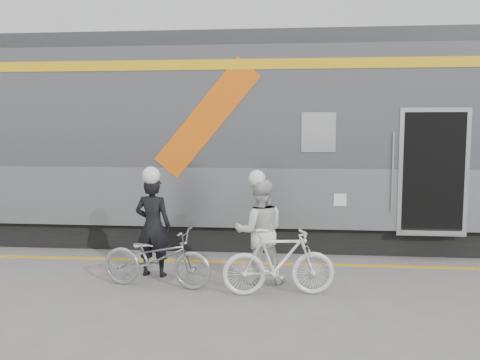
# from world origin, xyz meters

# --- Properties ---
(ground) EXTENTS (90.00, 90.00, 0.00)m
(ground) POSITION_xyz_m (0.00, 0.00, 0.00)
(ground) COLOR slate
(ground) RESTS_ON ground
(train) EXTENTS (24.00, 3.17, 4.10)m
(train) POSITION_xyz_m (1.52, 4.19, 2.05)
(train) COLOR black
(train) RESTS_ON ground
(safety_strip) EXTENTS (24.00, 0.12, 0.01)m
(safety_strip) POSITION_xyz_m (0.00, 2.15, 0.00)
(safety_strip) COLOR #EAB014
(safety_strip) RESTS_ON ground
(man) EXTENTS (0.62, 0.45, 1.59)m
(man) POSITION_xyz_m (-0.92, 1.25, 0.79)
(man) COLOR black
(man) RESTS_ON ground
(bicycle_left) EXTENTS (1.72, 0.78, 0.87)m
(bicycle_left) POSITION_xyz_m (-0.72, 0.70, 0.44)
(bicycle_left) COLOR #979A9E
(bicycle_left) RESTS_ON ground
(woman) EXTENTS (0.84, 0.70, 1.57)m
(woman) POSITION_xyz_m (0.77, 1.05, 0.78)
(woman) COLOR silver
(woman) RESTS_ON ground
(bicycle_right) EXTENTS (1.63, 0.68, 0.95)m
(bicycle_right) POSITION_xyz_m (1.07, 0.50, 0.47)
(bicycle_right) COLOR silver
(bicycle_right) RESTS_ON ground
(helmet_man) EXTENTS (0.27, 0.27, 0.27)m
(helmet_man) POSITION_xyz_m (-0.92, 1.25, 1.72)
(helmet_man) COLOR white
(helmet_man) RESTS_ON man
(helmet_woman) EXTENTS (0.25, 0.25, 0.25)m
(helmet_woman) POSITION_xyz_m (0.77, 1.05, 1.69)
(helmet_woman) COLOR white
(helmet_woman) RESTS_ON woman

